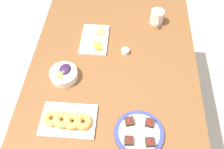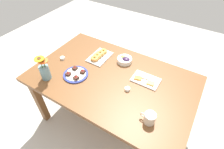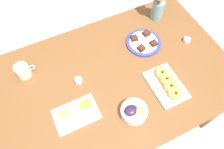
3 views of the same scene
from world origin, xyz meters
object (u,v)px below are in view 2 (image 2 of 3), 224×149
Objects in this scene: jam_cup_berry at (63,58)px; flower_vase at (45,71)px; jam_cup_honey at (127,89)px; cheese_platter at (145,80)px; dining_table at (112,83)px; grape_bowl at (125,60)px; coffee_mug at (150,118)px; croissant_platter at (99,56)px; dessert_plate at (76,74)px.

flower_vase reaches higher than jam_cup_berry.
jam_cup_honey is at bearing -160.01° from flower_vase.
jam_cup_honey is (0.09, 0.20, 0.01)m from cheese_platter.
grape_bowl is at bearing -88.36° from dining_table.
jam_cup_berry is (0.61, 0.04, 0.10)m from dining_table.
coffee_mug is 1.04m from flower_vase.
croissant_platter is 0.40m from jam_cup_berry.
grape_bowl is 3.28× the size of jam_cup_honey.
coffee_mug reaches higher than cheese_platter.
flower_vase reaches higher than coffee_mug.
coffee_mug reaches higher than dining_table.
dining_table is at bearing -28.18° from coffee_mug.
grape_bowl reaches higher than jam_cup_honey.
grape_bowl is at bearing -46.90° from coffee_mug.
coffee_mug is at bearing 145.78° from jam_cup_honey.
flower_vase is at bearing 104.00° from jam_cup_berry.
croissant_platter is at bearing -6.63° from cheese_platter.
grape_bowl is at bearing -152.71° from jam_cup_berry.
cheese_platter is 0.92m from jam_cup_berry.
flower_vase reaches higher than grape_bowl.
dessert_plate is (0.53, 0.09, -0.00)m from jam_cup_honey.
jam_cup_berry is 0.32m from flower_vase.
jam_cup_honey is (0.29, -0.20, -0.03)m from coffee_mug.
jam_cup_berry is at bearing -22.68° from dessert_plate.
jam_cup_honey is (-0.20, 0.07, 0.10)m from dining_table.
dining_table is 0.66m from flower_vase.
dining_table is at bearing 145.36° from croissant_platter.
cheese_platter reaches higher than dining_table.
jam_cup_berry is (0.91, 0.17, 0.01)m from cheese_platter.
jam_cup_honey is 0.79m from flower_vase.
grape_bowl reaches higher than croissant_platter.
coffee_mug is at bearing 116.95° from cheese_platter.
grape_bowl is at bearing -165.19° from croissant_platter.
croissant_platter is at bearing -143.69° from jam_cup_berry.
dining_table is 5.71× the size of croissant_platter.
dessert_plate is (0.32, 0.43, -0.02)m from grape_bowl.
dining_table is 0.24m from jam_cup_honey.
jam_cup_honey is at bearing 121.90° from grape_bowl.
grape_bowl is 0.56× the size of croissant_platter.
jam_cup_berry is at bearing 10.58° from cheese_platter.
dessert_plate is (0.04, 0.36, -0.01)m from croissant_platter.
dessert_plate is (-0.29, 0.12, -0.00)m from jam_cup_berry.
coffee_mug is 0.83m from dessert_plate.
croissant_platter is (0.79, -0.47, -0.03)m from coffee_mug.
jam_cup_honey is at bearing 161.82° from dining_table.
dining_table is 0.62m from jam_cup_berry.
flower_vase is at bearing 49.08° from grape_bowl.
coffee_mug is (-0.50, 0.27, 0.13)m from dining_table.
croissant_platter reaches higher than jam_cup_berry.
grape_bowl is 0.40m from jam_cup_honey.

